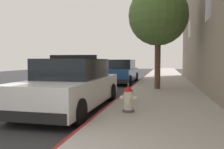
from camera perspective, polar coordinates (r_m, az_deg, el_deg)
The scene contains 7 objects.
ground_plane at distance 13.61m, azimuth -13.50°, elevation -3.40°, with size 31.48×60.00×0.20m, color #2B2B2D.
sidewalk_pavement at distance 12.20m, azimuth 12.71°, elevation -3.37°, with size 3.25×60.00×0.14m, color #9E9991.
curb_painted_edge at distance 12.31m, azimuth 4.93°, elevation -3.24°, with size 0.08×60.00×0.14m, color maroon.
police_cruiser at distance 7.31m, azimuth -9.66°, elevation -2.59°, with size 1.94×4.84×1.68m.
parked_car_silver_ahead at distance 15.57m, azimuth 2.12°, elevation 0.66°, with size 1.94×4.84×1.56m.
fire_hydrant at distance 6.22m, azimuth 4.04°, elevation -5.98°, with size 0.44×0.40×0.76m.
street_tree at distance 11.59m, azimuth 11.27°, elevation 13.91°, with size 2.84×2.84×4.92m.
Camera 1 is at (1.62, -2.11, 1.52)m, focal length 37.18 mm.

